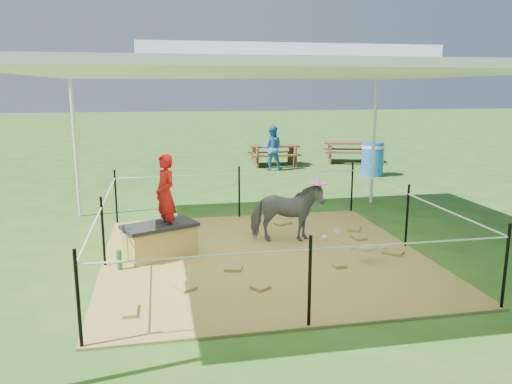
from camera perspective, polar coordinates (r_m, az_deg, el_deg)
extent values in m
plane|color=#2D5919|center=(7.40, 0.90, -7.40)|extent=(90.00, 90.00, 0.00)
cube|color=brown|center=(7.39, 0.90, -7.29)|extent=(4.60, 4.60, 0.03)
cylinder|color=silver|center=(10.02, -19.94, 4.63)|extent=(0.07, 0.07, 2.60)
cylinder|color=silver|center=(10.85, 13.29, 5.53)|extent=(0.07, 0.07, 2.60)
cube|color=white|center=(6.99, 0.97, 13.49)|extent=(6.30, 6.30, 0.08)
cube|color=white|center=(6.99, 0.98, 14.72)|extent=(3.30, 3.30, 0.22)
cylinder|color=black|center=(9.32, -15.72, -0.60)|extent=(0.04, 0.04, 1.00)
cylinder|color=black|center=(9.40, -1.93, -0.05)|extent=(0.04, 0.04, 1.00)
cylinder|color=black|center=(10.00, 10.91, 0.47)|extent=(0.04, 0.04, 1.00)
cylinder|color=black|center=(7.15, -17.08, -4.44)|extent=(0.04, 0.04, 1.00)
cylinder|color=black|center=(8.01, 16.88, -2.68)|extent=(0.04, 0.04, 1.00)
cylinder|color=black|center=(5.04, -19.66, -11.56)|extent=(0.04, 0.04, 1.00)
cylinder|color=black|center=(5.19, 6.15, -10.23)|extent=(0.04, 0.04, 1.00)
cylinder|color=black|center=(6.20, 26.62, -7.70)|extent=(0.04, 0.04, 1.00)
cylinder|color=white|center=(9.33, -1.94, 2.06)|extent=(4.50, 0.02, 0.02)
cylinder|color=white|center=(5.06, 6.24, -6.56)|extent=(4.50, 0.02, 0.02)
cylinder|color=white|center=(7.93, 17.03, -0.23)|extent=(0.02, 4.50, 0.02)
cylinder|color=white|center=(7.06, -17.25, -1.71)|extent=(0.02, 4.50, 0.02)
cube|color=#A7873C|center=(7.40, -10.88, -5.61)|extent=(1.08, 0.83, 0.43)
cube|color=black|center=(7.34, -10.95, -3.80)|extent=(1.16, 0.91, 0.05)
imported|color=#B61111|center=(7.21, -10.33, 0.48)|extent=(0.43, 0.50, 1.16)
cylinder|color=#1A7633|center=(7.03, -15.35, -7.49)|extent=(0.10, 0.10, 0.27)
imported|color=#525257|center=(7.89, 3.50, -2.37)|extent=(1.18, 0.65, 0.95)
cylinder|color=pink|center=(7.77, 3.55, 1.51)|extent=(0.30, 0.30, 0.14)
cylinder|color=blue|center=(14.33, 13.17, 3.68)|extent=(0.68, 0.68, 0.94)
cube|color=#53341C|center=(15.87, 2.04, 4.22)|extent=(1.57, 1.15, 0.65)
cube|color=#56331D|center=(16.76, 10.57, 4.49)|extent=(1.89, 1.58, 0.68)
imported|color=#2F6CB2|center=(14.92, 1.83, 5.04)|extent=(0.76, 0.66, 1.32)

